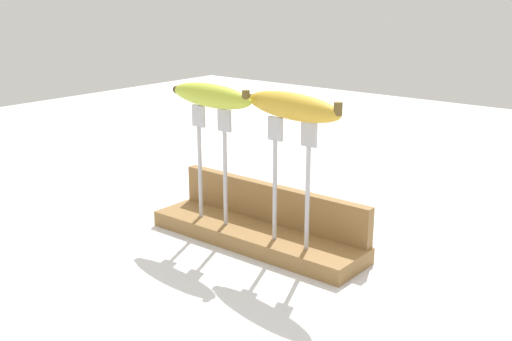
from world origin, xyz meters
TOP-DOWN VIEW (x-y plane):
  - ground_plane at (0.00, 0.00)m, footprint 3.00×3.00m
  - wooden_board at (0.00, 0.00)m, footprint 0.39×0.10m
  - board_backstop at (0.00, 0.04)m, footprint 0.38×0.02m
  - fork_stand_left at (-0.08, -0.02)m, footprint 0.08×0.01m
  - fork_stand_right at (0.08, -0.02)m, footprint 0.09×0.01m
  - banana_raised_left at (-0.08, -0.02)m, footprint 0.19×0.06m
  - banana_raised_right at (0.08, -0.02)m, footprint 0.20×0.08m
  - banana_chunk_near at (-0.11, 0.15)m, footprint 0.06×0.06m

SIDE VIEW (x-z plane):
  - ground_plane at x=0.00m, z-range 0.00..0.00m
  - wooden_board at x=0.00m, z-range 0.00..0.03m
  - banana_chunk_near at x=-0.11m, z-range 0.00..0.04m
  - board_backstop at x=0.00m, z-range 0.03..0.09m
  - fork_stand_left at x=-0.08m, z-range 0.05..0.24m
  - fork_stand_right at x=0.08m, z-range 0.05..0.24m
  - banana_raised_left at x=-0.08m, z-range 0.22..0.26m
  - banana_raised_right at x=0.08m, z-range 0.22..0.26m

